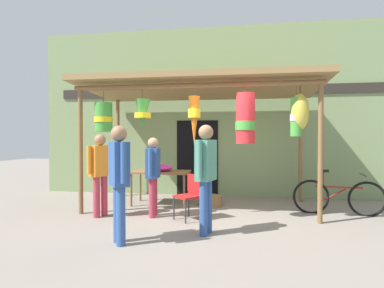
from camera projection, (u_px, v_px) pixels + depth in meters
name	position (u px, v px, depth m)	size (l,w,h in m)	color
ground_plane	(208.00, 218.00, 6.01)	(30.00, 30.00, 0.00)	gray
shop_facade	(218.00, 112.00, 8.38)	(9.72, 0.29, 4.46)	#7A9360
market_stall_canopy	(201.00, 95.00, 6.72)	(5.12, 2.44, 2.79)	brown
display_table	(161.00, 175.00, 7.24)	(1.31, 0.74, 0.77)	brown
flower_heap_on_table	(159.00, 168.00, 7.19)	(0.66, 0.46, 0.16)	#D13399
folding_chair	(190.00, 193.00, 5.93)	(0.56, 0.56, 0.84)	#AD1E1E
wicker_basket_by_table	(210.00, 201.00, 7.12)	(0.55, 0.55, 0.22)	olive
parked_bicycle	(338.00, 197.00, 6.29)	(1.75, 0.44, 0.92)	black
vendor_in_orange	(206.00, 169.00, 4.99)	(0.33, 0.57, 1.75)	#2D5193
customer_foreground	(119.00, 174.00, 4.54)	(0.41, 0.50, 1.72)	#2D5193
shopper_by_bananas	(100.00, 168.00, 6.12)	(0.38, 0.54, 1.61)	#B23347
passerby_at_right	(153.00, 170.00, 6.13)	(0.25, 0.59, 1.54)	#B23347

